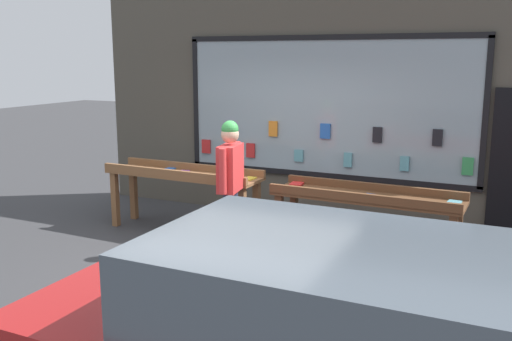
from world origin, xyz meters
TOP-DOWN VIEW (x-y plane):
  - ground_plane at (0.00, 0.00)m, footprint 40.00×40.00m
  - shopfront_facade at (0.06, 2.39)m, footprint 7.19×0.29m
  - display_table_left at (-1.33, 0.89)m, footprint 2.35×0.65m
  - display_table_right at (1.33, 0.89)m, footprint 2.36×0.73m
  - person_browsing at (-0.28, 0.34)m, footprint 0.29×0.67m
  - small_dog at (-0.83, 0.06)m, footprint 0.27×0.53m

SIDE VIEW (x-z plane):
  - ground_plane at x=0.00m, z-range 0.00..0.00m
  - small_dog at x=-0.83m, z-range 0.07..0.47m
  - display_table_right at x=1.33m, z-range 0.27..1.18m
  - display_table_left at x=-1.33m, z-range 0.28..1.24m
  - person_browsing at x=-0.28m, z-range 0.15..1.88m
  - shopfront_facade at x=0.06m, z-range -0.01..3.48m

